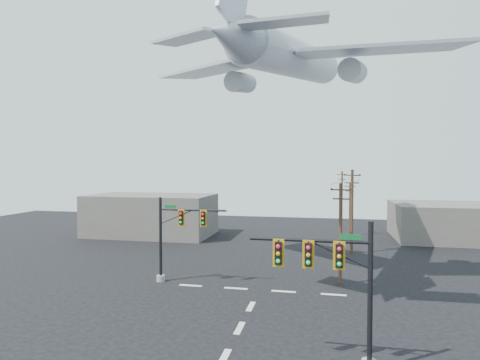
% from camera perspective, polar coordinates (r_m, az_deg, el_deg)
% --- Properties ---
extents(ground, '(120.00, 120.00, 0.00)m').
position_cam_1_polar(ground, '(23.52, -2.27, -23.93)').
color(ground, black).
rests_on(ground, ground).
extents(lane_markings, '(14.00, 21.20, 0.01)m').
position_cam_1_polar(lane_markings, '(28.29, 0.52, -19.30)').
color(lane_markings, silver).
rests_on(lane_markings, ground).
extents(signal_mast_near, '(6.47, 0.83, 7.55)m').
position_cam_1_polar(signal_mast_near, '(21.48, 13.90, -14.42)').
color(signal_mast_near, gray).
rests_on(signal_mast_near, ground).
extents(signal_mast_far, '(6.40, 0.83, 7.52)m').
position_cam_1_polar(signal_mast_far, '(36.13, -9.38, -8.06)').
color(signal_mast_far, gray).
rests_on(signal_mast_far, ground).
extents(utility_pole_a, '(1.76, 0.38, 8.82)m').
position_cam_1_polar(utility_pole_a, '(35.87, 14.10, -7.15)').
color(utility_pole_a, '#4A301F').
rests_on(utility_pole_a, ground).
extents(utility_pole_b, '(1.92, 0.80, 9.88)m').
position_cam_1_polar(utility_pole_b, '(48.63, 15.63, -4.11)').
color(utility_pole_b, '#4A301F').
rests_on(utility_pole_b, ground).
extents(utility_pole_c, '(1.54, 0.66, 7.82)m').
position_cam_1_polar(utility_pole_c, '(61.38, 15.35, -3.86)').
color(utility_pole_c, '#4A301F').
rests_on(utility_pole_c, ground).
extents(utility_pole_d, '(1.91, 0.52, 9.29)m').
position_cam_1_polar(utility_pole_d, '(78.53, 14.29, -2.02)').
color(utility_pole_d, '#4A301F').
rests_on(utility_pole_d, ground).
extents(power_lines, '(3.87, 42.88, 0.78)m').
position_cam_1_polar(power_lines, '(56.91, 15.04, -0.14)').
color(power_lines, black).
extents(airliner, '(29.95, 32.14, 8.50)m').
position_cam_1_polar(airliner, '(39.97, 7.71, 16.64)').
color(airliner, silver).
extents(building_left, '(18.00, 10.00, 6.00)m').
position_cam_1_polar(building_left, '(61.38, -12.51, -4.86)').
color(building_left, '#605B55').
rests_on(building_left, ground).
extents(building_right, '(14.00, 12.00, 5.00)m').
position_cam_1_polar(building_right, '(63.29, 27.28, -5.29)').
color(building_right, '#605B55').
rests_on(building_right, ground).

